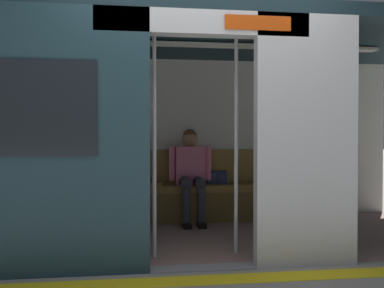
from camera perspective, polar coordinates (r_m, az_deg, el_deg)
The scene contains 9 objects.
ground_plane at distance 3.87m, azimuth 1.42°, elevation -15.74°, with size 60.00×60.00×0.00m, color gray.
platform_edge_strip at distance 3.59m, azimuth 2.24°, elevation -17.06°, with size 8.00×0.24×0.01m, color yellow.
train_car at distance 4.81m, azimuth -1.36°, elevation 5.44°, with size 6.40×2.56×2.28m.
bench_seat at distance 5.79m, azimuth -1.88°, elevation -6.41°, with size 3.11×0.44×0.48m.
person_seated at distance 5.72m, azimuth -0.17°, elevation -3.19°, with size 0.55×0.68×1.21m.
handbag at distance 5.91m, azimuth 3.18°, elevation -4.32°, with size 0.26×0.15×0.17m.
book at distance 5.78m, azimuth -4.63°, elevation -5.15°, with size 0.15×0.22×0.03m, color gold.
grab_pole_door at distance 4.05m, azimuth -4.87°, elevation 0.33°, with size 0.04×0.04×2.14m, color silver.
grab_pole_far at distance 4.20m, azimuth 5.70°, elevation 0.35°, with size 0.04×0.04×2.14m, color silver.
Camera 1 is at (0.60, 3.66, 1.12)m, focal length 41.41 mm.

